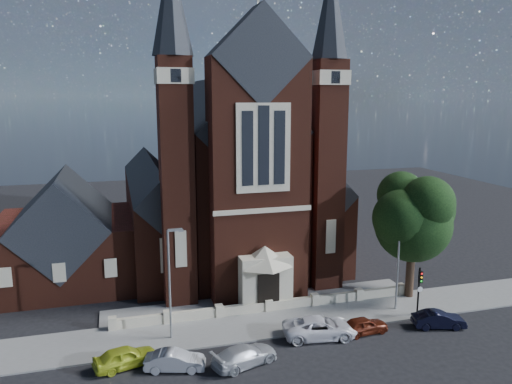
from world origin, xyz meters
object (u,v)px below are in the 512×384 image
Objects in this scene: car_lime_van at (125,357)px; car_white_suv at (320,328)px; parish_hall at (65,240)px; church at (223,179)px; car_silver_b at (245,355)px; street_tree at (416,219)px; street_lamp_right at (399,255)px; car_silver_a at (175,361)px; car_dark_red at (364,325)px; street_lamp_left at (171,278)px; car_navy at (439,320)px; traffic_signal at (419,285)px.

car_white_suv reaches higher than car_lime_van.
parish_hall reaches higher than car_white_suv.
car_silver_b is (-3.84, -23.69, -7.54)m from church.
street_tree is 2.68× the size of car_lime_van.
car_lime_van is at bearing 99.82° from car_white_suv.
street_lamp_right reaches higher than car_silver_b.
car_silver_a is 13.85m from car_dark_red.
street_lamp_left is 7.39m from car_silver_b.
car_silver_b is 9.59m from car_dark_red.
parish_hall reaches higher than car_navy.
street_lamp_right is at bearing -97.11° from car_lime_van.
street_lamp_left is at bearing -59.98° from parish_hall.
street_lamp_right is at bearing -62.59° from car_silver_a.
street_lamp_right is (26.09, -14.00, 0.59)m from parish_hall.
car_white_suv is (-10.32, -4.34, -6.22)m from street_tree.
parish_hall is (-16.00, -4.94, -4.17)m from church.
parish_hall reaches higher than street_lamp_left.
car_lime_van is at bearing 84.34° from car_dark_red.
car_white_suv is at bearing -89.85° from car_silver_b.
street_lamp_left is (8.09, -14.00, 0.59)m from parish_hall.
street_tree is at bearing 4.76° from street_lamp_left.
traffic_signal is 8.98m from car_white_suv.
street_tree is 1.32× the size of street_lamp_right.
car_navy is at bearing -32.80° from parish_hall.
street_lamp_right is 6.70m from car_dark_red.
church is at bearing 41.26° from car_navy.
street_lamp_right is at bearing 34.08° from car_navy.
car_dark_red is 0.94× the size of car_navy.
car_navy is at bearing -106.76° from car_lime_van.
car_silver_a is at bearing -172.38° from traffic_signal.
street_tree is at bearing -59.64° from car_silver_a.
car_white_suv is at bearing -42.29° from parish_hall.
street_lamp_right reaches higher than car_white_suv.
church is at bearing 8.79° from car_dark_red.
car_lime_van is at bearing -169.04° from street_tree.
parish_hall is 22.59m from car_silver_b.
church is 25.15m from car_silver_b.
car_white_suv is at bearing -157.21° from street_tree.
street_lamp_left is 20.04m from car_navy.
street_lamp_right is at bearing -28.22° from parish_hall.
street_lamp_left is 14.37m from car_dark_red.
street_lamp_left is at bearing -112.66° from church.
car_silver_b reaches higher than car_dark_red.
car_silver_b is at bearing -49.38° from street_lamp_left.
car_lime_van is 16.80m from car_dark_red.
parish_hall is at bearing 120.02° from street_lamp_left.
car_lime_van reaches higher than car_navy.
church is 17.26m from parish_hall.
car_white_suv is at bearing -103.69° from car_lime_van.
car_dark_red is at bearing -105.02° from car_lime_van.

